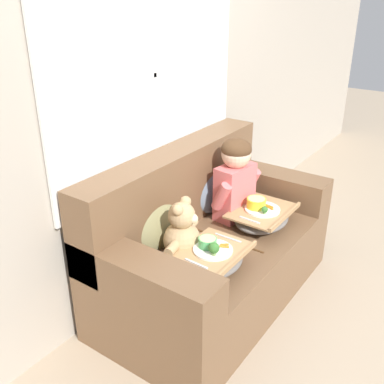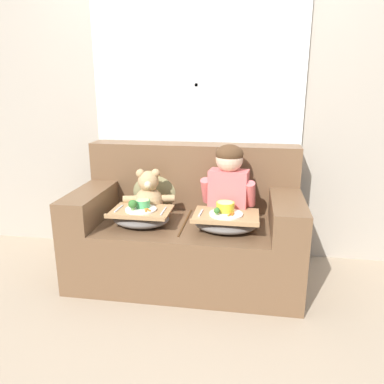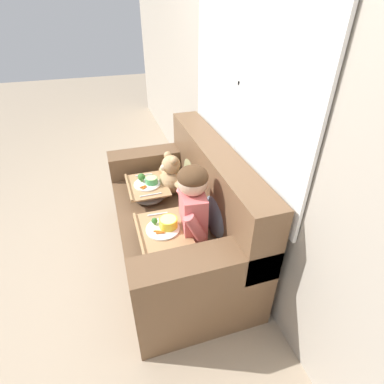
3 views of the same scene
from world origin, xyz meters
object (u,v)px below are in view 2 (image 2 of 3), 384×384
(throw_pillow_behind_teddy, at_px, (155,185))
(child_figure, at_px, (229,179))
(lap_tray_child, at_px, (226,221))
(throw_pillow_behind_child, at_px, (230,188))
(lap_tray_teddy, at_px, (141,217))
(couch, at_px, (188,229))
(teddy_bear, at_px, (149,196))

(throw_pillow_behind_teddy, distance_m, child_figure, 0.63)
(child_figure, height_order, lap_tray_child, child_figure)
(throw_pillow_behind_child, relative_size, throw_pillow_behind_teddy, 1.00)
(child_figure, distance_m, lap_tray_teddy, 0.67)
(couch, bearing_deg, teddy_bear, -176.91)
(teddy_bear, distance_m, lap_tray_child, 0.62)
(lap_tray_child, bearing_deg, teddy_bear, 160.93)
(couch, height_order, throw_pillow_behind_child, couch)
(lap_tray_child, height_order, lap_tray_teddy, lap_tray_teddy)
(throw_pillow_behind_child, relative_size, lap_tray_teddy, 0.98)
(throw_pillow_behind_teddy, height_order, teddy_bear, throw_pillow_behind_teddy)
(couch, xyz_separation_m, lap_tray_child, (0.29, -0.22, 0.16))
(couch, bearing_deg, throw_pillow_behind_child, 31.06)
(child_figure, height_order, lap_tray_teddy, child_figure)
(child_figure, xyz_separation_m, lap_tray_teddy, (-0.59, -0.21, -0.24))
(throw_pillow_behind_teddy, distance_m, lap_tray_child, 0.72)
(throw_pillow_behind_child, height_order, lap_tray_teddy, throw_pillow_behind_child)
(couch, distance_m, child_figure, 0.49)
(lap_tray_child, xyz_separation_m, lap_tray_teddy, (-0.59, -0.00, -0.00))
(throw_pillow_behind_teddy, bearing_deg, child_figure, -17.83)
(couch, distance_m, lap_tray_teddy, 0.40)
(couch, distance_m, teddy_bear, 0.38)
(child_figure, relative_size, teddy_bear, 1.43)
(teddy_bear, xyz_separation_m, lap_tray_teddy, (-0.00, -0.20, -0.09))
(teddy_bear, bearing_deg, throw_pillow_behind_child, 18.19)
(throw_pillow_behind_child, height_order, throw_pillow_behind_teddy, same)
(couch, distance_m, throw_pillow_behind_teddy, 0.44)
(throw_pillow_behind_child, distance_m, teddy_bear, 0.62)
(throw_pillow_behind_teddy, distance_m, lap_tray_teddy, 0.41)
(couch, xyz_separation_m, child_figure, (0.29, -0.01, 0.40))
(throw_pillow_behind_child, xyz_separation_m, lap_tray_teddy, (-0.59, -0.40, -0.12))
(throw_pillow_behind_teddy, bearing_deg, teddy_bear, -89.66)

